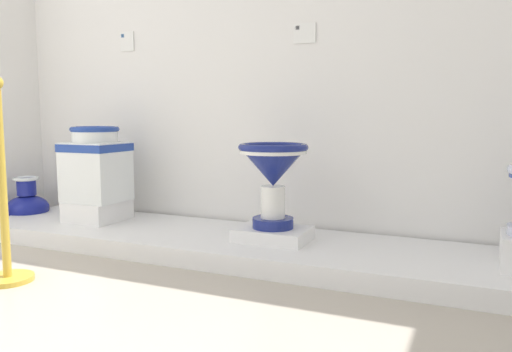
% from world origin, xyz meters
% --- Properties ---
extents(wall_back, '(4.52, 0.06, 2.94)m').
position_xyz_m(wall_back, '(2.16, 2.92, 1.47)').
color(wall_back, white).
rests_on(wall_back, ground_plane).
extents(display_platform, '(3.92, 0.76, 0.10)m').
position_xyz_m(display_platform, '(2.16, 2.49, 0.05)').
color(display_platform, white).
rests_on(display_platform, ground_plane).
extents(plinth_block_slender_white, '(0.32, 0.35, 0.13)m').
position_xyz_m(plinth_block_slender_white, '(0.87, 2.52, 0.17)').
color(plinth_block_slender_white, white).
rests_on(plinth_block_slender_white, display_platform).
extents(antique_toilet_slender_white, '(0.36, 0.34, 0.49)m').
position_xyz_m(antique_toilet_slender_white, '(0.87, 2.52, 0.49)').
color(antique_toilet_slender_white, white).
rests_on(antique_toilet_slender_white, plinth_block_slender_white).
extents(plinth_block_central_ornate, '(0.40, 0.29, 0.07)m').
position_xyz_m(plinth_block_central_ornate, '(2.14, 2.49, 0.14)').
color(plinth_block_central_ornate, white).
rests_on(plinth_block_central_ornate, display_platform).
extents(antique_toilet_central_ornate, '(0.39, 0.39, 0.47)m').
position_xyz_m(antique_toilet_central_ornate, '(2.14, 2.49, 0.51)').
color(antique_toilet_central_ornate, navy).
rests_on(antique_toilet_central_ornate, plinth_block_central_ornate).
extents(info_placard_first, '(0.11, 0.01, 0.13)m').
position_xyz_m(info_placard_first, '(0.87, 2.89, 1.31)').
color(info_placard_first, white).
extents(info_placard_second, '(0.14, 0.01, 0.12)m').
position_xyz_m(info_placard_second, '(2.18, 2.89, 1.29)').
color(info_placard_second, white).
extents(decorative_vase_companion, '(0.30, 0.30, 0.36)m').
position_xyz_m(decorative_vase_companion, '(0.20, 2.55, 0.15)').
color(decorative_vase_companion, white).
rests_on(decorative_vase_companion, ground_plane).
extents(stanchion_post_near_left, '(0.24, 0.24, 0.98)m').
position_xyz_m(stanchion_post_near_left, '(1.12, 1.60, 0.30)').
color(stanchion_post_near_left, gold).
rests_on(stanchion_post_near_left, ground_plane).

